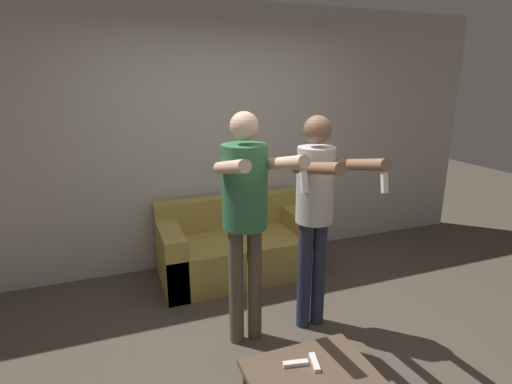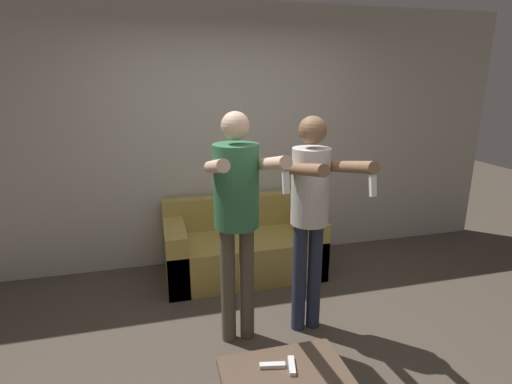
{
  "view_description": "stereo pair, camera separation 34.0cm",
  "coord_description": "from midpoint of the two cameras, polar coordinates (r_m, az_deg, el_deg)",
  "views": [
    {
      "loc": [
        -1.09,
        -2.14,
        1.96
      ],
      "look_at": [
        0.07,
        0.92,
        1.03
      ],
      "focal_mm": 28.0,
      "sensor_mm": 36.0,
      "label": 1
    },
    {
      "loc": [
        -0.76,
        -2.25,
        1.96
      ],
      "look_at": [
        0.07,
        0.92,
        1.03
      ],
      "focal_mm": 28.0,
      "sensor_mm": 36.0,
      "label": 2
    }
  ],
  "objects": [
    {
      "name": "person_standing_left",
      "position": [
        2.81,
        0.72,
        -1.79
      ],
      "size": [
        0.44,
        0.73,
        1.75
      ],
      "color": "brown",
      "rests_on": "ground_plane"
    },
    {
      "name": "person_standing_right",
      "position": [
        3.01,
        11.11,
        -1.79
      ],
      "size": [
        0.4,
        0.75,
        1.71
      ],
      "color": "#282D47",
      "rests_on": "ground_plane"
    },
    {
      "name": "wall_back",
      "position": [
        4.25,
        -1.98,
        7.64
      ],
      "size": [
        6.4,
        0.06,
        2.7
      ],
      "color": "#B7B2A8",
      "rests_on": "ground_plane"
    },
    {
      "name": "couch",
      "position": [
        4.16,
        0.42,
        -8.03
      ],
      "size": [
        1.56,
        0.79,
        0.76
      ],
      "color": "#AD9347",
      "rests_on": "ground_plane"
    },
    {
      "name": "ground_plane",
      "position": [
        3.08,
        6.88,
        -23.66
      ],
      "size": [
        14.0,
        14.0,
        0.0
      ],
      "primitive_type": "plane",
      "color": "#4C4238"
    },
    {
      "name": "remote_near",
      "position": [
        2.55,
        9.3,
        -23.42
      ],
      "size": [
        0.07,
        0.15,
        0.02
      ],
      "color": "white",
      "rests_on": "coffee_table"
    },
    {
      "name": "remote_far",
      "position": [
        2.53,
        6.56,
        -23.52
      ],
      "size": [
        0.15,
        0.06,
        0.02
      ],
      "color": "white",
      "rests_on": "coffee_table"
    }
  ]
}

